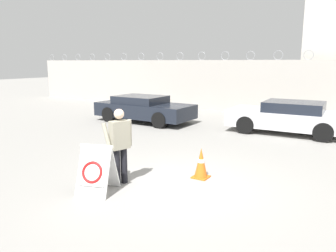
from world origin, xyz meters
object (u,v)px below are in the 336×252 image
at_px(traffic_cone_near, 201,163).
at_px(security_guard, 120,143).
at_px(parked_car_front_coupe, 144,108).
at_px(parked_car_rear_sedan, 288,117).
at_px(barricade_sign, 96,169).

bearing_deg(traffic_cone_near, security_guard, -136.79).
height_order(parked_car_front_coupe, parked_car_rear_sedan, parked_car_rear_sedan).
bearing_deg(security_guard, parked_car_front_coupe, -129.18).
xyz_separation_m(traffic_cone_near, parked_car_front_coupe, (-5.44, 5.27, 0.25)).
distance_m(barricade_sign, parked_car_rear_sedan, 8.37).
height_order(security_guard, traffic_cone_near, security_guard).
bearing_deg(barricade_sign, parked_car_rear_sedan, 58.00).
bearing_deg(security_guard, barricade_sign, 11.01).
distance_m(barricade_sign, security_guard, 0.79).
relative_size(traffic_cone_near, parked_car_rear_sedan, 0.16).
xyz_separation_m(barricade_sign, traffic_cone_near, (1.46, 1.94, -0.15)).
xyz_separation_m(traffic_cone_near, parked_car_rear_sedan, (0.67, 6.15, 0.27)).
xyz_separation_m(security_guard, parked_car_front_coupe, (-4.07, 6.56, -0.32)).
relative_size(security_guard, traffic_cone_near, 2.35).
bearing_deg(security_guard, parked_car_rear_sedan, -176.33).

